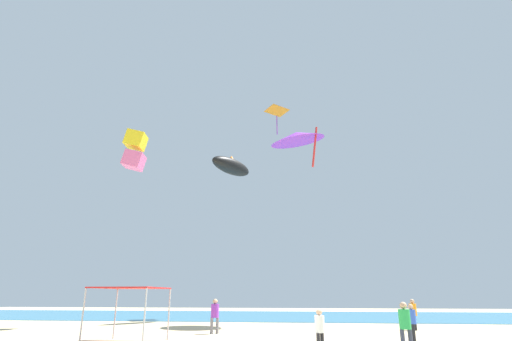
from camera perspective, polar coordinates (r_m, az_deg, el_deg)
ocean_strip at (r=45.54m, az=6.44°, el=-19.88°), size 110.00×22.87×0.03m
canopy_tent at (r=20.82m, az=-17.41°, el=-15.96°), size 2.91×3.18×2.46m
person_near_tent at (r=16.71m, az=9.08°, el=-21.18°), size 0.38×0.38×1.58m
person_leftmost at (r=17.58m, az=20.48°, el=-19.65°), size 0.48×0.44×1.85m
person_central at (r=22.02m, az=21.34°, el=-19.15°), size 0.40×0.45×1.68m
person_rightmost at (r=24.56m, az=-5.89°, el=-19.58°), size 0.46×0.45×1.90m
person_far_shore at (r=28.67m, az=21.51°, el=-18.24°), size 0.44×0.50×1.87m
kite_diamond_orange at (r=47.28m, az=2.98°, el=8.34°), size 3.10×3.10×3.16m
kite_inflatable_black at (r=38.55m, az=-3.55°, el=0.61°), size 3.94×5.37×1.93m
kite_delta_purple at (r=35.12m, az=5.86°, el=4.80°), size 6.68×6.69×4.25m
kite_box_yellow at (r=33.92m, az=-16.90°, el=2.77°), size 1.86×1.63×3.32m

